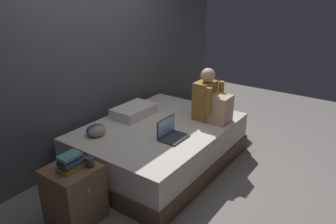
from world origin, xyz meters
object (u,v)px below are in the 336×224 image
person_sitting (211,101)px  laptop (171,133)px  book_stack (71,161)px  bed (160,144)px  pillow (134,111)px  mug (90,162)px  clothes_pile (96,130)px  nightstand (74,194)px

person_sitting → laptop: (-0.72, 0.11, -0.20)m
laptop → book_stack: 1.15m
bed → laptop: (-0.20, -0.31, 0.32)m
book_stack → pillow: bearing=17.5°
person_sitting → pillow: size_ratio=1.17×
person_sitting → mug: (-1.69, 0.33, -0.17)m
clothes_pile → bed: bearing=-33.3°
pillow → clothes_pile: bearing=-177.3°
nightstand → laptop: (1.10, -0.34, 0.30)m
pillow → mug: pillow is taller
mug → clothes_pile: bearing=43.5°
mug → book_stack: bearing=136.9°
clothes_pile → pillow: bearing=2.7°
book_stack → mug: bearing=-43.1°
bed → book_stack: book_stack is taller
nightstand → clothes_pile: size_ratio=2.42×
mug → clothes_pile: mug is taller
person_sitting → mug: bearing=169.0°
bed → pillow: bearing=83.2°
book_stack → bed: bearing=-1.1°
person_sitting → clothes_pile: 1.44m
laptop → book_stack: bearing=163.0°
person_sitting → bed: bearing=141.2°
book_stack → mug: size_ratio=2.60×
person_sitting → clothes_pile: bearing=144.1°
nightstand → mug: (0.13, -0.12, 0.33)m
nightstand → laptop: size_ratio=1.77×
mug → clothes_pile: (0.53, 0.51, -0.03)m
laptop → book_stack: laptop is taller
bed → clothes_pile: (-0.64, 0.42, 0.32)m
person_sitting → laptop: size_ratio=2.05×
person_sitting → mug: person_sitting is taller
pillow → laptop: bearing=-108.3°
nightstand → book_stack: book_stack is taller
laptop → book_stack: (-1.09, 0.34, 0.05)m
person_sitting → clothes_pile: person_sitting is taller
nightstand → book_stack: 0.35m
person_sitting → book_stack: 1.87m
mug → laptop: bearing=-12.8°
person_sitting → clothes_pile: (-1.15, 0.84, -0.19)m
bed → clothes_pile: clothes_pile is taller
pillow → book_stack: (-1.35, -0.42, 0.04)m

